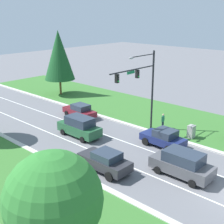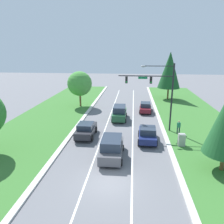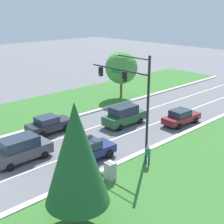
{
  "view_description": "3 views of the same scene",
  "coord_description": "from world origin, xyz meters",
  "px_view_note": "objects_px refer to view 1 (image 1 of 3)",
  "views": [
    {
      "loc": [
        -19.68,
        -6.42,
        12.19
      ],
      "look_at": [
        2.5,
        14.14,
        2.38
      ],
      "focal_mm": 50.0,
      "sensor_mm": 36.0,
      "label": 1
    },
    {
      "loc": [
        1.69,
        -14.6,
        9.95
      ],
      "look_at": [
        -0.91,
        12.0,
        2.3
      ],
      "focal_mm": 35.0,
      "sensor_mm": 36.0,
      "label": 2
    },
    {
      "loc": [
        21.45,
        -5.94,
        11.86
      ],
      "look_at": [
        0.01,
        14.16,
        1.92
      ],
      "focal_mm": 50.0,
      "sensor_mm": 36.0,
      "label": 3
    }
  ],
  "objects_px": {
    "charcoal_sedan": "(105,161)",
    "burgundy_sedan": "(80,111)",
    "graphite_suv": "(182,164)",
    "pedestrian": "(163,120)",
    "utility_cabinet": "(191,132)",
    "conifer_far_right_tree": "(59,55)",
    "forest_suv": "(79,126)",
    "traffic_signal_mast": "(142,82)",
    "navy_sedan": "(163,138)",
    "oak_near_left_tree": "(53,200)"
  },
  "relations": [
    {
      "from": "graphite_suv",
      "to": "pedestrian",
      "type": "bearing_deg",
      "value": 41.93
    },
    {
      "from": "oak_near_left_tree",
      "to": "charcoal_sedan",
      "type": "bearing_deg",
      "value": 31.29
    },
    {
      "from": "charcoal_sedan",
      "to": "burgundy_sedan",
      "type": "bearing_deg",
      "value": 56.69
    },
    {
      "from": "forest_suv",
      "to": "charcoal_sedan",
      "type": "height_order",
      "value": "forest_suv"
    },
    {
      "from": "forest_suv",
      "to": "graphite_suv",
      "type": "height_order",
      "value": "forest_suv"
    },
    {
      "from": "utility_cabinet",
      "to": "conifer_far_right_tree",
      "type": "xyz_separation_m",
      "value": [
        1.93,
        23.28,
        5.32
      ]
    },
    {
      "from": "graphite_suv",
      "to": "charcoal_sedan",
      "type": "bearing_deg",
      "value": 125.53
    },
    {
      "from": "conifer_far_right_tree",
      "to": "forest_suv",
      "type": "bearing_deg",
      "value": -121.92
    },
    {
      "from": "burgundy_sedan",
      "to": "navy_sedan",
      "type": "bearing_deg",
      "value": -88.61
    },
    {
      "from": "graphite_suv",
      "to": "oak_near_left_tree",
      "type": "bearing_deg",
      "value": -177.88
    },
    {
      "from": "traffic_signal_mast",
      "to": "burgundy_sedan",
      "type": "xyz_separation_m",
      "value": [
        -0.82,
        8.63,
        -4.72
      ]
    },
    {
      "from": "burgundy_sedan",
      "to": "utility_cabinet",
      "type": "height_order",
      "value": "burgundy_sedan"
    },
    {
      "from": "utility_cabinet",
      "to": "pedestrian",
      "type": "height_order",
      "value": "pedestrian"
    },
    {
      "from": "traffic_signal_mast",
      "to": "charcoal_sedan",
      "type": "relative_size",
      "value": 1.88
    },
    {
      "from": "burgundy_sedan",
      "to": "conifer_far_right_tree",
      "type": "relative_size",
      "value": 0.48
    },
    {
      "from": "graphite_suv",
      "to": "pedestrian",
      "type": "distance_m",
      "value": 10.18
    },
    {
      "from": "burgundy_sedan",
      "to": "oak_near_left_tree",
      "type": "xyz_separation_m",
      "value": [
        -16.4,
        -16.88,
        3.3
      ]
    },
    {
      "from": "pedestrian",
      "to": "oak_near_left_tree",
      "type": "bearing_deg",
      "value": 5.39
    },
    {
      "from": "forest_suv",
      "to": "utility_cabinet",
      "type": "xyz_separation_m",
      "value": [
        7.18,
        -8.66,
        -0.35
      ]
    },
    {
      "from": "graphite_suv",
      "to": "pedestrian",
      "type": "xyz_separation_m",
      "value": [
        7.53,
        6.84,
        -0.08
      ]
    },
    {
      "from": "graphite_suv",
      "to": "burgundy_sedan",
      "type": "height_order",
      "value": "graphite_suv"
    },
    {
      "from": "navy_sedan",
      "to": "oak_near_left_tree",
      "type": "distance_m",
      "value": 17.0
    },
    {
      "from": "charcoal_sedan",
      "to": "graphite_suv",
      "type": "height_order",
      "value": "graphite_suv"
    },
    {
      "from": "charcoal_sedan",
      "to": "burgundy_sedan",
      "type": "relative_size",
      "value": 0.97
    },
    {
      "from": "traffic_signal_mast",
      "to": "conifer_far_right_tree",
      "type": "relative_size",
      "value": 0.88
    },
    {
      "from": "traffic_signal_mast",
      "to": "charcoal_sedan",
      "type": "bearing_deg",
      "value": -161.08
    },
    {
      "from": "burgundy_sedan",
      "to": "oak_near_left_tree",
      "type": "relative_size",
      "value": 0.72
    },
    {
      "from": "navy_sedan",
      "to": "graphite_suv",
      "type": "distance_m",
      "value": 5.5
    },
    {
      "from": "utility_cabinet",
      "to": "conifer_far_right_tree",
      "type": "relative_size",
      "value": 0.14
    },
    {
      "from": "traffic_signal_mast",
      "to": "charcoal_sedan",
      "type": "distance_m",
      "value": 9.97
    },
    {
      "from": "navy_sedan",
      "to": "utility_cabinet",
      "type": "relative_size",
      "value": 3.1
    },
    {
      "from": "burgundy_sedan",
      "to": "conifer_far_right_tree",
      "type": "distance_m",
      "value": 12.47
    },
    {
      "from": "forest_suv",
      "to": "conifer_far_right_tree",
      "type": "relative_size",
      "value": 0.5
    },
    {
      "from": "conifer_far_right_tree",
      "to": "pedestrian",
      "type": "bearing_deg",
      "value": -94.53
    },
    {
      "from": "charcoal_sedan",
      "to": "graphite_suv",
      "type": "bearing_deg",
      "value": -54.26
    },
    {
      "from": "traffic_signal_mast",
      "to": "navy_sedan",
      "type": "distance_m",
      "value": 6.01
    },
    {
      "from": "pedestrian",
      "to": "conifer_far_right_tree",
      "type": "bearing_deg",
      "value": -109.42
    },
    {
      "from": "graphite_suv",
      "to": "burgundy_sedan",
      "type": "bearing_deg",
      "value": 75.94
    },
    {
      "from": "traffic_signal_mast",
      "to": "pedestrian",
      "type": "height_order",
      "value": "traffic_signal_mast"
    },
    {
      "from": "traffic_signal_mast",
      "to": "pedestrian",
      "type": "xyz_separation_m",
      "value": [
        2.71,
        -0.89,
        -4.6
      ]
    },
    {
      "from": "traffic_signal_mast",
      "to": "utility_cabinet",
      "type": "xyz_separation_m",
      "value": [
        2.34,
        -4.53,
        -4.84
      ]
    },
    {
      "from": "burgundy_sedan",
      "to": "pedestrian",
      "type": "bearing_deg",
      "value": -66.47
    },
    {
      "from": "pedestrian",
      "to": "oak_near_left_tree",
      "type": "distance_m",
      "value": 21.48
    },
    {
      "from": "graphite_suv",
      "to": "conifer_far_right_tree",
      "type": "relative_size",
      "value": 0.51
    },
    {
      "from": "traffic_signal_mast",
      "to": "utility_cabinet",
      "type": "distance_m",
      "value": 7.03
    },
    {
      "from": "forest_suv",
      "to": "charcoal_sedan",
      "type": "distance_m",
      "value": 7.82
    },
    {
      "from": "traffic_signal_mast",
      "to": "oak_near_left_tree",
      "type": "relative_size",
      "value": 1.32
    },
    {
      "from": "utility_cabinet",
      "to": "oak_near_left_tree",
      "type": "bearing_deg",
      "value": -169.21
    },
    {
      "from": "forest_suv",
      "to": "burgundy_sedan",
      "type": "relative_size",
      "value": 1.04
    },
    {
      "from": "navy_sedan",
      "to": "oak_near_left_tree",
      "type": "relative_size",
      "value": 0.67
    }
  ]
}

